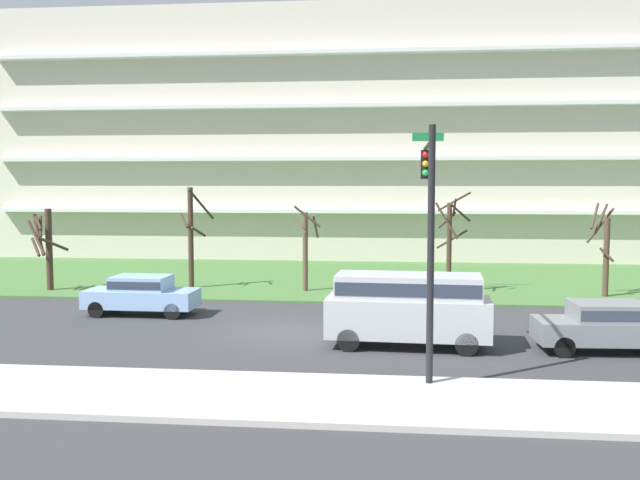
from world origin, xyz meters
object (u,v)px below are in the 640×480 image
(tree_right, at_px, (450,240))
(sedan_gray_center_right, at_px, (608,325))
(van_silver_center_left, at_px, (408,304))
(tree_far_left, at_px, (46,246))
(tree_left, at_px, (192,235))
(tree_center, at_px, (306,247))
(tree_far_right, at_px, (605,250))
(sedan_blue_near_left, at_px, (141,293))
(traffic_signal_mast, at_px, (429,209))

(tree_right, bearing_deg, sedan_gray_center_right, -69.80)
(van_silver_center_left, bearing_deg, tree_far_left, 153.12)
(tree_left, height_order, van_silver_center_left, tree_left)
(tree_center, bearing_deg, tree_far_right, -0.43)
(tree_far_left, xyz_separation_m, tree_left, (6.73, 1.52, 0.45))
(tree_center, height_order, sedan_blue_near_left, tree_center)
(tree_center, relative_size, traffic_signal_mast, 0.62)
(tree_left, distance_m, sedan_gray_center_right, 20.21)
(tree_right, xyz_separation_m, van_silver_center_left, (-2.10, -11.13, -1.20))
(tree_far_left, bearing_deg, traffic_signal_mast, -36.14)
(tree_far_left, xyz_separation_m, sedan_blue_near_left, (6.65, -5.33, -1.37))
(tree_far_right, distance_m, sedan_gray_center_right, 11.31)
(tree_far_left, bearing_deg, van_silver_center_left, -29.80)
(tree_far_left, bearing_deg, tree_right, 3.85)
(tree_left, relative_size, tree_right, 1.04)
(van_silver_center_left, relative_size, traffic_signal_mast, 0.78)
(traffic_signal_mast, bearing_deg, tree_right, 83.53)
(tree_left, xyz_separation_m, tree_far_right, (19.48, -0.49, -0.48))
(tree_left, xyz_separation_m, van_silver_center_left, (10.43, -11.35, -1.29))
(sedan_blue_near_left, xyz_separation_m, van_silver_center_left, (10.51, -4.50, 0.52))
(tree_far_right, height_order, traffic_signal_mast, traffic_signal_mast)
(tree_right, bearing_deg, traffic_signal_mast, -96.47)
(tree_far_left, relative_size, tree_right, 0.83)
(tree_far_left, xyz_separation_m, sedan_gray_center_right, (23.35, -9.83, -1.37))
(tree_left, relative_size, traffic_signal_mast, 0.75)
(tree_right, bearing_deg, tree_far_right, -2.16)
(tree_left, distance_m, van_silver_center_left, 15.47)
(tree_left, relative_size, tree_center, 1.20)
(van_silver_center_left, distance_m, sedan_gray_center_right, 6.21)
(tree_center, distance_m, tree_far_right, 13.76)
(tree_center, bearing_deg, sedan_gray_center_right, -45.16)
(tree_center, height_order, van_silver_center_left, tree_center)
(van_silver_center_left, bearing_deg, tree_far_right, 53.14)
(tree_left, relative_size, sedan_blue_near_left, 1.14)
(tree_center, relative_size, tree_far_right, 0.97)
(tree_left, bearing_deg, tree_far_right, -1.44)
(tree_left, bearing_deg, van_silver_center_left, -47.42)
(tree_right, bearing_deg, tree_far_left, -176.15)
(van_silver_center_left, bearing_deg, sedan_blue_near_left, 159.74)
(tree_right, distance_m, tree_far_right, 6.97)
(tree_far_left, bearing_deg, sedan_blue_near_left, -38.69)
(sedan_blue_near_left, relative_size, van_silver_center_left, 0.84)
(van_silver_center_left, bearing_deg, traffic_signal_mast, -78.05)
(tree_right, xyz_separation_m, tree_far_right, (6.95, -0.26, -0.40))
(tree_right, bearing_deg, sedan_blue_near_left, -152.27)
(tree_center, distance_m, sedan_blue_near_left, 8.78)
(tree_left, bearing_deg, sedan_blue_near_left, -90.67)
(tree_far_left, distance_m, sedan_gray_center_right, 25.38)
(tree_far_right, bearing_deg, van_silver_center_left, -129.78)
(sedan_blue_near_left, height_order, van_silver_center_left, van_silver_center_left)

